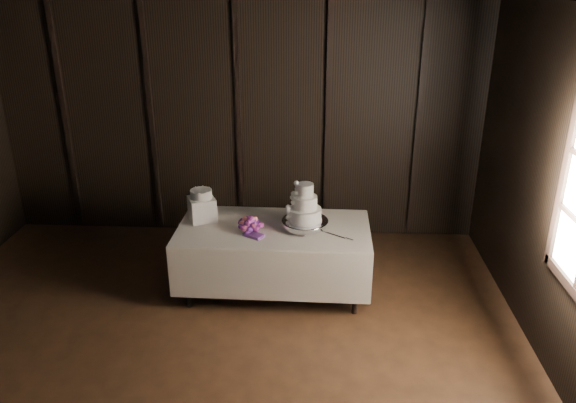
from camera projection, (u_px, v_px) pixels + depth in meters
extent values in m
cube|color=black|center=(146.00, 9.00, 3.16)|extent=(6.04, 7.04, 0.04)
cube|color=black|center=(239.00, 120.00, 6.99)|extent=(6.04, 0.04, 3.04)
cube|color=beige|center=(274.00, 227.00, 5.82)|extent=(1.99, 1.06, 0.01)
cube|color=white|center=(274.00, 262.00, 5.97)|extent=(1.84, 0.94, 0.71)
cylinder|color=silver|center=(305.00, 224.00, 5.77)|extent=(0.56, 0.56, 0.09)
cylinder|color=white|center=(305.00, 214.00, 5.73)|extent=(0.33, 0.33, 0.13)
cylinder|color=white|center=(305.00, 202.00, 5.68)|extent=(0.24, 0.24, 0.13)
cylinder|color=white|center=(305.00, 190.00, 5.63)|extent=(0.17, 0.17, 0.13)
cube|color=white|center=(202.00, 209.00, 5.94)|extent=(0.34, 0.34, 0.25)
cylinder|color=white|center=(201.00, 194.00, 5.87)|extent=(0.28, 0.28, 0.09)
cube|color=silver|center=(333.00, 235.00, 5.63)|extent=(0.32, 0.23, 0.01)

